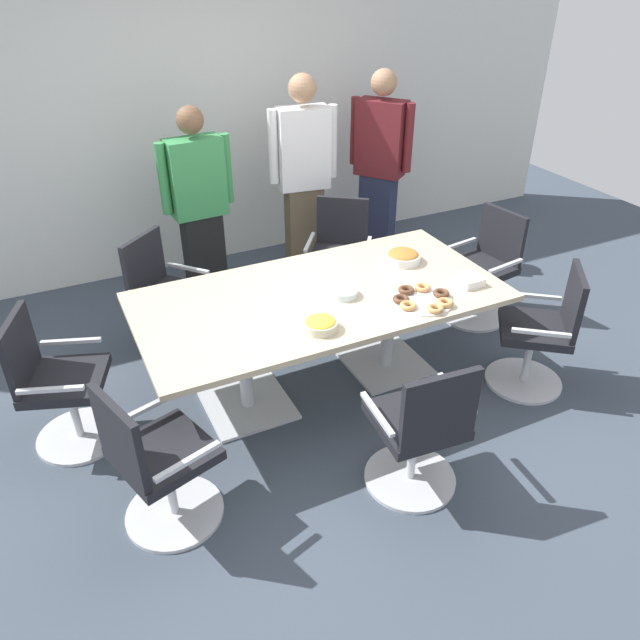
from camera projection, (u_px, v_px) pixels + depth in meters
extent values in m
cube|color=#3D4754|center=(320.00, 385.00, 4.39)|extent=(10.00, 10.00, 0.01)
cube|color=silver|center=(204.00, 114.00, 5.48)|extent=(8.00, 0.10, 2.80)
cube|color=#CCB793|center=(320.00, 297.00, 4.00)|extent=(2.40, 1.20, 0.04)
cube|color=silver|center=(248.00, 405.00, 4.17)|extent=(0.56, 0.56, 0.02)
cylinder|color=silver|center=(245.00, 363.00, 3.99)|extent=(0.09, 0.09, 0.69)
cube|color=silver|center=(386.00, 364.00, 4.58)|extent=(0.56, 0.56, 0.02)
cylinder|color=silver|center=(388.00, 324.00, 4.39)|extent=(0.09, 0.09, 0.69)
cylinder|color=silver|center=(81.00, 436.00, 3.91)|extent=(0.69, 0.69, 0.02)
cylinder|color=silver|center=(74.00, 410.00, 3.80)|extent=(0.05, 0.05, 0.41)
cube|color=black|center=(66.00, 380.00, 3.68)|extent=(0.59, 0.59, 0.06)
cube|color=black|center=(19.00, 350.00, 3.53)|extent=(0.18, 0.43, 0.42)
cube|color=silver|center=(71.00, 341.00, 3.82)|extent=(0.36, 0.15, 0.02)
cube|color=silver|center=(50.00, 390.00, 3.41)|extent=(0.36, 0.15, 0.02)
cylinder|color=silver|center=(175.00, 512.00, 3.39)|extent=(0.68, 0.68, 0.02)
cylinder|color=silver|center=(170.00, 485.00, 3.27)|extent=(0.05, 0.05, 0.41)
cube|color=black|center=(164.00, 453.00, 3.15)|extent=(0.58, 0.58, 0.06)
cube|color=black|center=(119.00, 438.00, 2.90)|extent=(0.17, 0.43, 0.42)
cube|color=silver|center=(137.00, 413.00, 3.24)|extent=(0.36, 0.14, 0.02)
cube|color=silver|center=(188.00, 461.00, 2.94)|extent=(0.36, 0.14, 0.02)
cylinder|color=silver|center=(410.00, 477.00, 3.61)|extent=(0.58, 0.58, 0.02)
cylinder|color=silver|center=(413.00, 451.00, 3.49)|extent=(0.05, 0.05, 0.41)
cube|color=black|center=(416.00, 420.00, 3.37)|extent=(0.50, 0.50, 0.06)
cube|color=black|center=(440.00, 410.00, 3.08)|extent=(0.44, 0.08, 0.42)
cube|color=silver|center=(377.00, 414.00, 3.23)|extent=(0.06, 0.37, 0.02)
cube|color=silver|center=(457.00, 393.00, 3.38)|extent=(0.06, 0.37, 0.02)
cylinder|color=silver|center=(523.00, 380.00, 4.41)|extent=(0.76, 0.76, 0.02)
cylinder|color=silver|center=(528.00, 356.00, 4.30)|extent=(0.05, 0.05, 0.41)
cube|color=black|center=(534.00, 328.00, 4.17)|extent=(0.65, 0.65, 0.06)
cube|color=black|center=(574.00, 301.00, 4.01)|extent=(0.30, 0.37, 0.42)
cube|color=silver|center=(541.00, 333.00, 3.91)|extent=(0.31, 0.25, 0.02)
cube|color=silver|center=(534.00, 296.00, 4.31)|extent=(0.31, 0.25, 0.02)
cylinder|color=silver|center=(473.00, 315.00, 5.19)|extent=(0.62, 0.62, 0.02)
cylinder|color=silver|center=(476.00, 293.00, 5.07)|extent=(0.05, 0.05, 0.41)
cube|color=black|center=(480.00, 268.00, 4.95)|extent=(0.52, 0.52, 0.06)
cube|color=black|center=(502.00, 235.00, 4.93)|extent=(0.11, 0.44, 0.42)
cube|color=silver|center=(506.00, 266.00, 4.72)|extent=(0.37, 0.09, 0.02)
cube|color=silver|center=(460.00, 244.00, 5.06)|extent=(0.37, 0.09, 0.02)
cylinder|color=silver|center=(337.00, 303.00, 5.36)|extent=(0.75, 0.75, 0.02)
cylinder|color=silver|center=(338.00, 282.00, 5.24)|extent=(0.05, 0.05, 0.41)
cube|color=black|center=(338.00, 257.00, 5.12)|extent=(0.64, 0.64, 0.06)
cube|color=black|center=(342.00, 221.00, 5.17)|extent=(0.38, 0.29, 0.42)
cube|color=silver|center=(368.00, 246.00, 5.02)|extent=(0.24, 0.32, 0.02)
cube|color=silver|center=(309.00, 242.00, 5.09)|extent=(0.24, 0.32, 0.02)
cylinder|color=silver|center=(179.00, 346.00, 4.79)|extent=(0.76, 0.76, 0.02)
cylinder|color=silver|center=(175.00, 323.00, 4.68)|extent=(0.05, 0.05, 0.41)
cube|color=black|center=(172.00, 296.00, 4.55)|extent=(0.65, 0.65, 0.06)
cube|color=black|center=(144.00, 263.00, 4.50)|extent=(0.35, 0.32, 0.42)
cube|color=silver|center=(188.00, 268.00, 4.68)|extent=(0.27, 0.30, 0.02)
cube|color=silver|center=(149.00, 297.00, 4.30)|extent=(0.27, 0.30, 0.02)
cube|color=black|center=(205.00, 258.00, 5.25)|extent=(0.33, 0.22, 0.79)
cube|color=#388C4C|center=(196.00, 178.00, 4.88)|extent=(0.45, 0.25, 0.63)
sphere|color=brown|center=(190.00, 120.00, 4.64)|extent=(0.22, 0.22, 0.22)
cylinder|color=#388C4C|center=(227.00, 169.00, 4.97)|extent=(0.08, 0.08, 0.57)
cylinder|color=#388C4C|center=(163.00, 179.00, 4.75)|extent=(0.08, 0.08, 0.57)
cube|color=brown|center=(304.00, 232.00, 5.62)|extent=(0.34, 0.24, 0.87)
cube|color=white|center=(303.00, 148.00, 5.21)|extent=(0.47, 0.28, 0.69)
sphere|color=tan|center=(302.00, 88.00, 4.95)|extent=(0.24, 0.24, 0.24)
cylinder|color=white|center=(332.00, 142.00, 5.26)|extent=(0.09, 0.09, 0.62)
cylinder|color=white|center=(273.00, 147.00, 5.12)|extent=(0.09, 0.09, 0.62)
cube|color=#232842|center=(377.00, 217.00, 5.95)|extent=(0.35, 0.38, 0.86)
cube|color=maroon|center=(381.00, 138.00, 5.55)|extent=(0.44, 0.48, 0.68)
sphere|color=tan|center=(384.00, 82.00, 5.29)|extent=(0.23, 0.23, 0.23)
cylinder|color=maroon|center=(409.00, 138.00, 5.43)|extent=(0.11, 0.11, 0.61)
cylinder|color=maroon|center=(355.00, 131.00, 5.63)|extent=(0.11, 0.11, 0.61)
cylinder|color=beige|center=(321.00, 326.00, 3.61)|extent=(0.21, 0.21, 0.06)
ellipsoid|color=yellow|center=(321.00, 322.00, 3.60)|extent=(0.18, 0.18, 0.05)
cylinder|color=white|center=(403.00, 258.00, 4.38)|extent=(0.25, 0.25, 0.06)
ellipsoid|color=#AD702D|center=(403.00, 254.00, 4.37)|extent=(0.22, 0.22, 0.05)
cylinder|color=white|center=(423.00, 301.00, 3.90)|extent=(0.38, 0.38, 0.01)
torus|color=brown|center=(441.00, 293.00, 3.94)|extent=(0.11, 0.11, 0.03)
torus|color=tan|center=(423.00, 288.00, 4.01)|extent=(0.11, 0.11, 0.03)
torus|color=brown|center=(406.00, 290.00, 3.98)|extent=(0.11, 0.11, 0.03)
torus|color=brown|center=(401.00, 299.00, 3.88)|extent=(0.11, 0.11, 0.03)
torus|color=tan|center=(408.00, 306.00, 3.81)|extent=(0.11, 0.11, 0.03)
torus|color=tan|center=(435.00, 309.00, 3.78)|extent=(0.11, 0.11, 0.03)
torus|color=tan|center=(445.00, 303.00, 3.84)|extent=(0.11, 0.11, 0.03)
cylinder|color=white|center=(344.00, 296.00, 3.97)|extent=(0.18, 0.18, 0.01)
cylinder|color=silver|center=(344.00, 295.00, 3.96)|extent=(0.18, 0.18, 0.01)
cylinder|color=white|center=(344.00, 294.00, 3.96)|extent=(0.18, 0.18, 0.01)
cylinder|color=silver|center=(344.00, 293.00, 3.96)|extent=(0.18, 0.18, 0.01)
cylinder|color=white|center=(344.00, 292.00, 3.95)|extent=(0.18, 0.18, 0.01)
cylinder|color=silver|center=(344.00, 292.00, 3.95)|extent=(0.18, 0.18, 0.01)
cylinder|color=white|center=(344.00, 291.00, 3.95)|extent=(0.18, 0.18, 0.01)
cylinder|color=silver|center=(344.00, 290.00, 3.94)|extent=(0.18, 0.18, 0.01)
cube|color=white|center=(470.00, 281.00, 4.09)|extent=(0.15, 0.15, 0.06)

